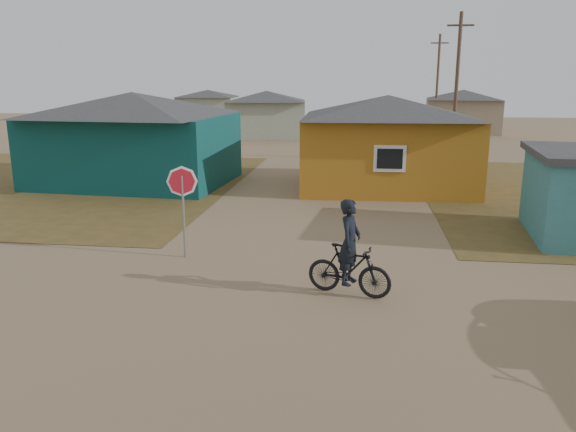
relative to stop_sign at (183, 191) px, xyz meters
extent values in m
plane|color=#886D4E|center=(3.11, -3.39, -1.79)|extent=(120.00, 120.00, 0.00)
cube|color=brown|center=(-10.89, 9.61, -1.78)|extent=(20.00, 18.00, 0.00)
cube|color=#0B3C3C|center=(-5.39, 10.11, -0.29)|extent=(8.40, 6.54, 3.00)
pyramid|color=#313033|center=(-5.39, 10.11, 1.71)|extent=(8.93, 7.08, 1.00)
cube|color=#A76A19|center=(5.61, 10.61, -0.29)|extent=(7.21, 6.24, 3.00)
pyramid|color=#313033|center=(5.61, 10.61, 1.66)|extent=(7.72, 6.76, 0.90)
cube|color=silver|center=(5.61, 7.58, -0.14)|extent=(1.20, 0.06, 1.00)
cube|color=black|center=(5.61, 7.55, -0.14)|extent=(0.95, 0.04, 0.75)
cube|color=#939D87|center=(-2.89, 30.61, -0.39)|extent=(6.49, 5.60, 2.80)
pyramid|color=#313033|center=(-2.89, 30.61, 1.41)|extent=(7.04, 6.15, 0.80)
cube|color=gray|center=(13.11, 36.61, -0.39)|extent=(6.41, 5.50, 2.80)
pyramid|color=#313033|center=(13.11, 36.61, 1.41)|extent=(6.95, 6.05, 0.80)
cube|color=#939D87|center=(-10.89, 42.61, -0.44)|extent=(5.75, 5.28, 2.70)
pyramid|color=#313033|center=(-10.89, 42.61, 1.26)|extent=(6.28, 5.81, 0.70)
cylinder|color=brown|center=(9.61, 18.61, 2.21)|extent=(0.20, 0.20, 8.00)
cube|color=brown|center=(9.61, 18.61, 5.51)|extent=(1.40, 0.10, 0.10)
cylinder|color=brown|center=(10.61, 34.61, 2.21)|extent=(0.20, 0.20, 8.00)
cube|color=brown|center=(10.61, 34.61, 5.51)|extent=(1.40, 0.10, 0.10)
cylinder|color=gray|center=(0.00, 0.00, -0.70)|extent=(0.06, 0.06, 2.18)
imported|color=black|center=(4.33, -2.10, -1.22)|extent=(1.95, 1.05, 1.13)
imported|color=black|center=(4.33, -2.10, -0.59)|extent=(0.62, 0.78, 1.85)
camera|label=1|loc=(4.48, -13.66, 2.82)|focal=35.00mm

